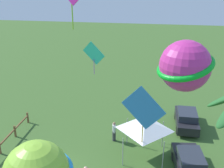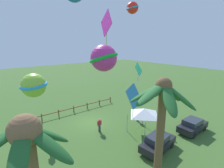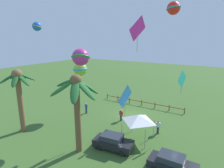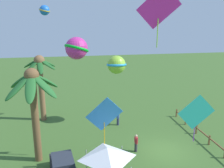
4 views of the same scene
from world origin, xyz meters
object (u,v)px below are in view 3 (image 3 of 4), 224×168
(parked_car_1, at_px, (172,164))
(kite_ball_0, at_px, (174,8))
(palm_tree_0, at_px, (19,88))
(kite_ball_4, at_px, (37,26))
(parked_car_0, at_px, (113,142))
(spectator_1, at_px, (121,115))
(kite_ball_2, at_px, (80,69))
(spectator_2, at_px, (86,108))
(kite_diamond_1, at_px, (138,29))
(kite_diamond_5, at_px, (182,79))
(kite_diamond_3, at_px, (125,97))
(palm_tree_1, at_px, (76,95))
(spectator_0, at_px, (158,127))
(kite_ball_6, at_px, (81,57))
(festival_tent, at_px, (139,118))

(parked_car_1, distance_m, kite_ball_0, 15.23)
(palm_tree_0, distance_m, kite_ball_4, 7.22)
(parked_car_0, bearing_deg, kite_ball_4, 8.04)
(spectator_1, xyz_separation_m, kite_ball_2, (6.42, 0.40, 5.68))
(spectator_2, distance_m, kite_diamond_1, 13.19)
(palm_tree_0, distance_m, kite_diamond_5, 18.34)
(kite_ball_2, bearing_deg, parked_car_0, 147.07)
(parked_car_0, distance_m, spectator_1, 6.57)
(kite_diamond_1, distance_m, kite_diamond_3, 8.27)
(kite_diamond_3, relative_size, kite_ball_4, 2.62)
(palm_tree_0, height_order, palm_tree_1, palm_tree_1)
(palm_tree_1, bearing_deg, kite_ball_4, -8.13)
(kite_diamond_5, bearing_deg, spectator_0, 45.63)
(parked_car_0, height_order, kite_diamond_1, kite_diamond_1)
(spectator_2, bearing_deg, kite_ball_6, 125.29)
(parked_car_1, xyz_separation_m, festival_tent, (4.44, -3.30, 1.72))
(kite_diamond_3, relative_size, kite_diamond_5, 1.43)
(parked_car_0, bearing_deg, kite_ball_6, -16.45)
(kite_diamond_1, bearing_deg, festival_tent, 118.67)
(kite_diamond_1, xyz_separation_m, kite_ball_2, (8.06, 1.21, -5.29))
(parked_car_1, bearing_deg, kite_ball_2, -22.39)
(spectator_0, xyz_separation_m, kite_diamond_5, (-1.80, -1.84, 5.48))
(palm_tree_1, bearing_deg, kite_ball_6, -56.46)
(spectator_1, bearing_deg, palm_tree_0, 44.28)
(parked_car_0, xyz_separation_m, kite_ball_6, (4.99, -1.47, 7.96))
(parked_car_1, relative_size, kite_diamond_5, 1.51)
(kite_diamond_3, distance_m, kite_diamond_5, 6.67)
(palm_tree_1, xyz_separation_m, kite_diamond_3, (-2.42, -5.04, -1.16))
(spectator_0, height_order, spectator_2, same)
(kite_diamond_5, relative_size, kite_ball_6, 0.92)
(festival_tent, bearing_deg, parked_car_0, 64.80)
(kite_ball_0, xyz_separation_m, kite_ball_4, (11.55, 8.24, -1.91))
(palm_tree_1, distance_m, parked_car_0, 5.93)
(festival_tent, xyz_separation_m, kite_ball_0, (-1.80, -4.09, 11.33))
(palm_tree_0, bearing_deg, kite_ball_6, -148.06)
(spectator_1, xyz_separation_m, kite_ball_4, (5.95, 7.29, 11.08))
(spectator_2, relative_size, kite_diamond_5, 0.61)
(palm_tree_0, bearing_deg, parked_car_0, -168.28)
(kite_ball_0, xyz_separation_m, kite_ball_2, (12.02, 1.34, -7.31))
(kite_ball_0, bearing_deg, kite_diamond_3, 49.14)
(parked_car_1, bearing_deg, kite_diamond_5, -81.17)
(kite_ball_2, distance_m, kite_ball_4, 8.77)
(palm_tree_1, relative_size, kite_ball_0, 3.94)
(palm_tree_1, height_order, festival_tent, palm_tree_1)
(kite_diamond_3, xyz_separation_m, kite_diamond_5, (-4.96, -4.07, 1.81))
(palm_tree_0, height_order, kite_ball_2, kite_ball_2)
(parked_car_0, distance_m, kite_ball_4, 13.97)
(kite_diamond_5, bearing_deg, kite_ball_4, 32.48)
(parked_car_0, height_order, kite_diamond_3, kite_diamond_3)
(kite_diamond_1, height_order, kite_ball_4, kite_diamond_1)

